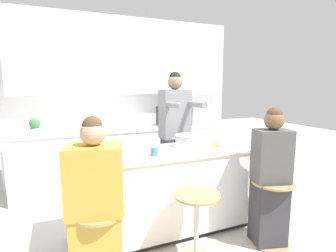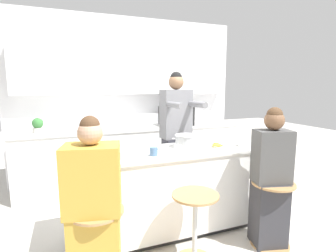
{
  "view_description": "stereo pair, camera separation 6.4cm",
  "coord_description": "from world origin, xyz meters",
  "px_view_note": "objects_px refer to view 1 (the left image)",
  "views": [
    {
      "loc": [
        -1.06,
        -2.48,
        1.58
      ],
      "look_at": [
        0.0,
        0.06,
        1.16
      ],
      "focal_mm": 28.0,
      "sensor_mm": 36.0,
      "label": 1
    },
    {
      "loc": [
        -1.01,
        -2.51,
        1.58
      ],
      "look_at": [
        0.0,
        0.06,
        1.16
      ],
      "focal_mm": 28.0,
      "sensor_mm": 36.0,
      "label": 2
    }
  ],
  "objects_px": {
    "person_wrapped_blanket": "(96,213)",
    "cooking_pot": "(187,141)",
    "coffee_cup_far": "(178,149)",
    "kitchen_island": "(170,190)",
    "bar_stool_rightmost": "(272,208)",
    "banana_bunch": "(216,145)",
    "bar_stool_leftmost": "(100,244)",
    "fruit_bowl": "(244,143)",
    "bar_stool_center": "(196,223)",
    "person_seated_near": "(270,182)",
    "person_cooking": "(175,140)",
    "microwave": "(174,116)",
    "potted_plant": "(35,126)",
    "coffee_cup_near": "(154,151)"
  },
  "relations": [
    {
      "from": "person_cooking",
      "to": "person_wrapped_blanket",
      "type": "xyz_separation_m",
      "value": [
        -1.16,
        -1.15,
        -0.23
      ]
    },
    {
      "from": "bar_stool_rightmost",
      "to": "banana_bunch",
      "type": "distance_m",
      "value": 0.85
    },
    {
      "from": "bar_stool_leftmost",
      "to": "person_cooking",
      "type": "height_order",
      "value": "person_cooking"
    },
    {
      "from": "cooking_pot",
      "to": "potted_plant",
      "type": "distance_m",
      "value": 2.19
    },
    {
      "from": "banana_bunch",
      "to": "bar_stool_rightmost",
      "type": "bearing_deg",
      "value": -62.74
    },
    {
      "from": "bar_stool_center",
      "to": "cooking_pot",
      "type": "bearing_deg",
      "value": 70.85
    },
    {
      "from": "person_seated_near",
      "to": "person_cooking",
      "type": "bearing_deg",
      "value": 129.49
    },
    {
      "from": "bar_stool_rightmost",
      "to": "banana_bunch",
      "type": "height_order",
      "value": "banana_bunch"
    },
    {
      "from": "coffee_cup_near",
      "to": "potted_plant",
      "type": "relative_size",
      "value": 0.53
    },
    {
      "from": "bar_stool_center",
      "to": "person_seated_near",
      "type": "distance_m",
      "value": 0.86
    },
    {
      "from": "coffee_cup_far",
      "to": "person_wrapped_blanket",
      "type": "bearing_deg",
      "value": -153.12
    },
    {
      "from": "bar_stool_rightmost",
      "to": "kitchen_island",
      "type": "bearing_deg",
      "value": 143.35
    },
    {
      "from": "potted_plant",
      "to": "cooking_pot",
      "type": "bearing_deg",
      "value": -42.27
    },
    {
      "from": "bar_stool_rightmost",
      "to": "person_seated_near",
      "type": "xyz_separation_m",
      "value": [
        -0.02,
        0.02,
        0.26
      ]
    },
    {
      "from": "bar_stool_rightmost",
      "to": "coffee_cup_near",
      "type": "bearing_deg",
      "value": 155.85
    },
    {
      "from": "coffee_cup_far",
      "to": "bar_stool_leftmost",
      "type": "bearing_deg",
      "value": -153.32
    },
    {
      "from": "kitchen_island",
      "to": "microwave",
      "type": "xyz_separation_m",
      "value": [
        0.71,
        1.51,
        0.62
      ]
    },
    {
      "from": "bar_stool_center",
      "to": "person_cooking",
      "type": "xyz_separation_m",
      "value": [
        0.3,
        1.14,
        0.5
      ]
    },
    {
      "from": "person_seated_near",
      "to": "potted_plant",
      "type": "xyz_separation_m",
      "value": [
        -2.2,
        2.14,
        0.39
      ]
    },
    {
      "from": "bar_stool_rightmost",
      "to": "microwave",
      "type": "height_order",
      "value": "microwave"
    },
    {
      "from": "bar_stool_center",
      "to": "coffee_cup_near",
      "type": "bearing_deg",
      "value": 117.34
    },
    {
      "from": "person_seated_near",
      "to": "bar_stool_rightmost",
      "type": "bearing_deg",
      "value": -34.88
    },
    {
      "from": "kitchen_island",
      "to": "cooking_pot",
      "type": "height_order",
      "value": "cooking_pot"
    },
    {
      "from": "person_cooking",
      "to": "microwave",
      "type": "distance_m",
      "value": 1.06
    },
    {
      "from": "kitchen_island",
      "to": "potted_plant",
      "type": "distance_m",
      "value": 2.15
    },
    {
      "from": "bar_stool_center",
      "to": "bar_stool_rightmost",
      "type": "relative_size",
      "value": 1.0
    },
    {
      "from": "person_seated_near",
      "to": "coffee_cup_near",
      "type": "bearing_deg",
      "value": 171.88
    },
    {
      "from": "person_wrapped_blanket",
      "to": "person_cooking",
      "type": "bearing_deg",
      "value": 57.71
    },
    {
      "from": "bar_stool_center",
      "to": "coffee_cup_far",
      "type": "xyz_separation_m",
      "value": [
        0.02,
        0.43,
        0.57
      ]
    },
    {
      "from": "person_wrapped_blanket",
      "to": "banana_bunch",
      "type": "bearing_deg",
      "value": 34.62
    },
    {
      "from": "bar_stool_leftmost",
      "to": "microwave",
      "type": "distance_m",
      "value": 2.69
    },
    {
      "from": "bar_stool_center",
      "to": "person_seated_near",
      "type": "xyz_separation_m",
      "value": [
        0.82,
        -0.01,
        0.26
      ]
    },
    {
      "from": "person_cooking",
      "to": "banana_bunch",
      "type": "height_order",
      "value": "person_cooking"
    },
    {
      "from": "person_wrapped_blanket",
      "to": "coffee_cup_far",
      "type": "xyz_separation_m",
      "value": [
        0.87,
        0.44,
        0.3
      ]
    },
    {
      "from": "coffee_cup_near",
      "to": "potted_plant",
      "type": "distance_m",
      "value": 2.05
    },
    {
      "from": "person_wrapped_blanket",
      "to": "cooking_pot",
      "type": "xyz_separation_m",
      "value": [
        1.08,
        0.67,
        0.33
      ]
    },
    {
      "from": "microwave",
      "to": "bar_stool_leftmost",
      "type": "bearing_deg",
      "value": -126.44
    },
    {
      "from": "fruit_bowl",
      "to": "potted_plant",
      "type": "bearing_deg",
      "value": 143.4
    },
    {
      "from": "kitchen_island",
      "to": "fruit_bowl",
      "type": "height_order",
      "value": "fruit_bowl"
    },
    {
      "from": "person_cooking",
      "to": "coffee_cup_far",
      "type": "xyz_separation_m",
      "value": [
        -0.28,
        -0.71,
        0.07
      ]
    },
    {
      "from": "bar_stool_rightmost",
      "to": "potted_plant",
      "type": "relative_size",
      "value": 3.11
    },
    {
      "from": "bar_stool_rightmost",
      "to": "potted_plant",
      "type": "distance_m",
      "value": 3.17
    },
    {
      "from": "person_cooking",
      "to": "person_seated_near",
      "type": "height_order",
      "value": "person_cooking"
    },
    {
      "from": "coffee_cup_far",
      "to": "microwave",
      "type": "height_order",
      "value": "microwave"
    },
    {
      "from": "bar_stool_leftmost",
      "to": "fruit_bowl",
      "type": "xyz_separation_m",
      "value": [
        1.7,
        0.46,
        0.55
      ]
    },
    {
      "from": "cooking_pot",
      "to": "banana_bunch",
      "type": "distance_m",
      "value": 0.33
    },
    {
      "from": "person_cooking",
      "to": "potted_plant",
      "type": "xyz_separation_m",
      "value": [
        -1.69,
        0.99,
        0.15
      ]
    },
    {
      "from": "person_cooking",
      "to": "cooking_pot",
      "type": "distance_m",
      "value": 0.49
    },
    {
      "from": "kitchen_island",
      "to": "potted_plant",
      "type": "relative_size",
      "value": 9.93
    },
    {
      "from": "person_cooking",
      "to": "person_seated_near",
      "type": "bearing_deg",
      "value": -69.28
    }
  ]
}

